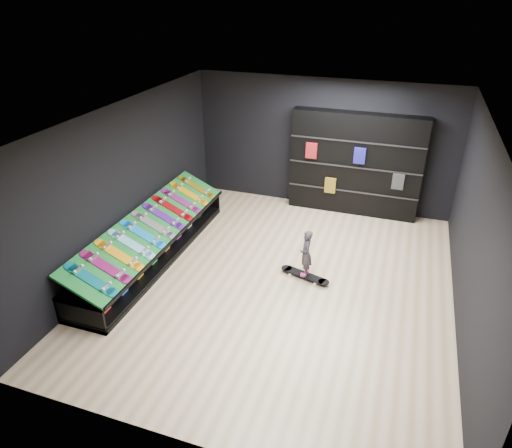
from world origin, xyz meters
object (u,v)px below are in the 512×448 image
(display_rack, at_px, (154,246))
(child, at_px, (306,262))
(floor_skateboard, at_px, (305,276))
(back_shelving, at_px, (355,165))

(display_rack, bearing_deg, child, 4.72)
(child, bearing_deg, floor_skateboard, -107.15)
(back_shelving, bearing_deg, floor_skateboard, -97.03)
(back_shelving, height_order, floor_skateboard, back_shelving)
(child, bearing_deg, display_rack, -102.43)
(display_rack, relative_size, floor_skateboard, 4.59)
(back_shelving, distance_m, child, 3.20)
(display_rack, relative_size, child, 8.36)
(floor_skateboard, height_order, child, child)
(display_rack, height_order, child, child)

